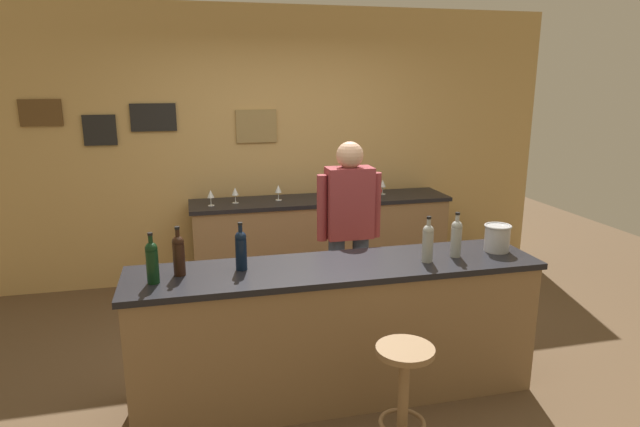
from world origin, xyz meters
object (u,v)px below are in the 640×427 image
object	(u,v)px
wine_bottle_e	(456,237)
coffee_mug	(375,192)
wine_bottle_b	(179,254)
wine_bottle_d	(428,242)
ice_bucket	(497,237)
wine_glass_a	(211,194)
wine_glass_c	(278,189)
bartender	(349,228)
wine_bottle_a	(152,261)
wine_glass_d	(383,184)
bar_stool	(404,384)
wine_bottle_c	(241,249)
wine_glass_b	(235,192)

from	to	relation	value
wine_bottle_e	coffee_mug	distance (m)	2.05
wine_bottle_b	wine_bottle_d	size ratio (longest dim) A/B	1.00
ice_bucket	wine_glass_a	size ratio (longest dim) A/B	1.21
wine_glass_a	wine_glass_c	distance (m)	0.67
wine_bottle_e	bartender	bearing A→B (deg)	122.17
coffee_mug	wine_bottle_a	bearing A→B (deg)	-135.30
wine_glass_c	wine_glass_d	world-z (taller)	same
wine_bottle_b	wine_glass_a	world-z (taller)	wine_bottle_b
wine_bottle_d	coffee_mug	world-z (taller)	wine_bottle_d
bar_stool	wine_bottle_a	distance (m)	1.59
wine_bottle_e	wine_glass_c	world-z (taller)	wine_bottle_e
wine_bottle_d	wine_glass_c	world-z (taller)	wine_bottle_d
wine_bottle_c	wine_bottle_d	size ratio (longest dim) A/B	1.00
bar_stool	wine_glass_d	xyz separation A→B (m)	(0.89, 2.81, 0.55)
bartender	wine_bottle_d	distance (m)	0.91
wine_glass_a	wine_glass_d	distance (m)	1.78
bartender	bar_stool	bearing A→B (deg)	-94.87
wine_bottle_c	coffee_mug	xyz separation A→B (m)	(1.57, 1.96, -0.11)
wine_bottle_d	wine_glass_b	world-z (taller)	wine_bottle_d
wine_bottle_e	wine_bottle_a	bearing A→B (deg)	-179.25
bar_stool	coffee_mug	xyz separation A→B (m)	(0.78, 2.74, 0.49)
bar_stool	wine_bottle_e	distance (m)	1.11
wine_bottle_e	wine_glass_d	xyz separation A→B (m)	(0.26, 2.12, -0.05)
wine_bottle_d	coffee_mug	distance (m)	2.13
wine_bottle_a	wine_bottle_b	world-z (taller)	same
bartender	ice_bucket	size ratio (longest dim) A/B	8.61
wine_bottle_b	wine_bottle_d	world-z (taller)	same
wine_bottle_b	coffee_mug	world-z (taller)	wine_bottle_b
bartender	wine_bottle_a	distance (m)	1.67
wine_bottle_a	wine_glass_d	bearing A→B (deg)	44.18
wine_bottle_e	coffee_mug	size ratio (longest dim) A/B	2.45
wine_bottle_a	wine_glass_b	size ratio (longest dim) A/B	1.97
bartender	wine_glass_d	size ratio (longest dim) A/B	10.45
wine_bottle_c	wine_glass_c	xyz separation A→B (m)	(0.57, 2.01, -0.05)
wine_glass_c	wine_bottle_b	bearing A→B (deg)	-115.04
bartender	coffee_mug	distance (m)	1.40
wine_bottle_b	coffee_mug	xyz separation A→B (m)	(1.94, 1.97, -0.11)
wine_bottle_b	wine_glass_d	world-z (taller)	wine_bottle_b
bar_stool	wine_bottle_a	xyz separation A→B (m)	(-1.31, 0.66, 0.60)
wine_bottle_d	wine_glass_c	size ratio (longest dim) A/B	1.97
wine_bottle_b	wine_bottle_a	bearing A→B (deg)	-145.95
wine_bottle_a	wine_glass_b	bearing A→B (deg)	72.46
wine_bottle_c	wine_bottle_e	bearing A→B (deg)	-3.35
bartender	ice_bucket	xyz separation A→B (m)	(0.84, -0.76, 0.08)
ice_bucket	wine_bottle_d	bearing A→B (deg)	-170.34
wine_glass_c	wine_glass_d	size ratio (longest dim) A/B	1.00
bar_stool	wine_bottle_c	distance (m)	1.26
bartender	bar_stool	world-z (taller)	bartender
bartender	wine_bottle_d	bearing A→B (deg)	-72.15
wine_bottle_a	wine_glass_a	bearing A→B (deg)	78.21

